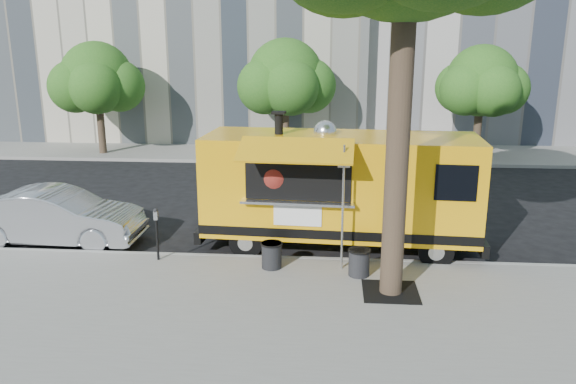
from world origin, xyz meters
name	(u,v)px	position (x,y,z in m)	size (l,w,h in m)	color
ground	(283,249)	(0.00, 0.00, 0.00)	(120.00, 120.00, 0.00)	black
sidewalk	(265,316)	(0.00, -4.00, 0.07)	(60.00, 6.00, 0.15)	gray
curb	(280,260)	(0.00, -0.93, 0.07)	(60.00, 0.14, 0.16)	#999993
far_sidewalk	(307,153)	(0.00, 13.50, 0.07)	(60.00, 5.00, 0.15)	gray
tree_well	(390,292)	(2.60, -2.80, 0.15)	(1.20, 1.20, 0.02)	black
far_tree_a	(97,78)	(-10.00, 12.30, 3.78)	(3.42, 3.42, 5.36)	#33261C
far_tree_b	(285,77)	(-1.00, 12.70, 3.83)	(3.60, 3.60, 5.50)	#33261C
far_tree_c	(482,81)	(8.00, 12.40, 3.72)	(3.24, 3.24, 5.21)	#33261C
sign_post	(343,200)	(1.55, -1.55, 1.85)	(0.28, 0.06, 3.00)	silver
parking_meter	(157,228)	(-3.00, -1.35, 0.98)	(0.11, 0.11, 1.33)	black
food_truck	(339,187)	(1.46, 0.17, 1.72)	(7.49, 3.63, 3.65)	#FFB10D
sedan	(57,217)	(-6.23, 0.00, 0.77)	(1.62, 4.66, 1.53)	#AFB0B6
trash_bin_left	(359,262)	(1.95, -1.94, 0.49)	(0.53, 0.53, 0.63)	black
trash_bin_right	(272,254)	(-0.12, -1.64, 0.48)	(0.52, 0.52, 0.63)	black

